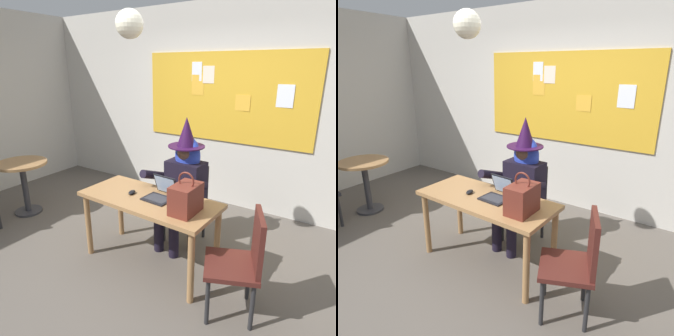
# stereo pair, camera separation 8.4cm
# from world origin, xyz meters

# --- Properties ---
(ground_plane) EXTENTS (24.00, 24.00, 0.00)m
(ground_plane) POSITION_xyz_m (0.00, 0.00, 0.00)
(ground_plane) COLOR #5B544C
(wall_back_bulletin) EXTENTS (6.46, 2.01, 2.79)m
(wall_back_bulletin) POSITION_xyz_m (-0.00, 1.84, 1.41)
(wall_back_bulletin) COLOR beige
(wall_back_bulletin) RESTS_ON ground
(desk_main) EXTENTS (1.42, 0.65, 0.74)m
(desk_main) POSITION_xyz_m (0.03, 0.01, 0.63)
(desk_main) COLOR #A37547
(desk_main) RESTS_ON ground
(chair_at_desk) EXTENTS (0.43, 0.43, 0.89)m
(chair_at_desk) POSITION_xyz_m (0.09, 0.68, 0.50)
(chair_at_desk) COLOR black
(chair_at_desk) RESTS_ON ground
(person_costumed) EXTENTS (0.61, 0.67, 1.45)m
(person_costumed) POSITION_xyz_m (0.09, 0.55, 0.79)
(person_costumed) COLOR black
(person_costumed) RESTS_ON ground
(laptop) EXTENTS (0.29, 0.30, 0.21)m
(laptop) POSITION_xyz_m (0.12, 0.07, 0.79)
(laptop) COLOR black
(laptop) RESTS_ON desk_main
(computer_mouse) EXTENTS (0.08, 0.12, 0.03)m
(computer_mouse) POSITION_xyz_m (-0.17, -0.01, 0.76)
(computer_mouse) COLOR black
(computer_mouse) RESTS_ON desk_main
(handbag) EXTENTS (0.20, 0.30, 0.38)m
(handbag) POSITION_xyz_m (0.48, -0.06, 0.87)
(handbag) COLOR maroon
(handbag) RESTS_ON desk_main
(side_table_round) EXTENTS (0.66, 0.66, 0.74)m
(side_table_round) POSITION_xyz_m (-2.10, -0.01, 0.54)
(side_table_round) COLOR #A37547
(side_table_round) RESTS_ON ground
(chair_extra_corner) EXTENTS (0.55, 0.55, 0.92)m
(chair_extra_corner) POSITION_xyz_m (1.04, -0.14, 0.52)
(chair_extra_corner) COLOR #4C1E19
(chair_extra_corner) RESTS_ON ground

